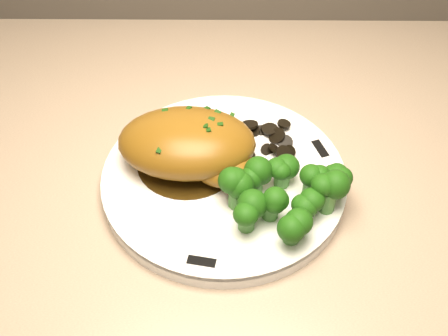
{
  "coord_description": "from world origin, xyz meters",
  "views": [
    {
      "loc": [
        0.16,
        1.2,
        1.38
      ],
      "look_at": [
        0.16,
        1.63,
        0.93
      ],
      "focal_mm": 45.0,
      "sensor_mm": 36.0,
      "label": 1
    }
  ],
  "objects_px": {
    "counter": "(219,334)",
    "plate": "(224,180)",
    "chicken_breast": "(191,146)",
    "broccoli_florets": "(287,194)"
  },
  "relations": [
    {
      "from": "counter",
      "to": "chicken_breast",
      "type": "xyz_separation_m",
      "value": [
        -0.03,
        -0.03,
        0.49
      ]
    },
    {
      "from": "chicken_breast",
      "to": "broccoli_florets",
      "type": "bearing_deg",
      "value": -29.96
    },
    {
      "from": "counter",
      "to": "broccoli_florets",
      "type": "height_order",
      "value": "counter"
    },
    {
      "from": "plate",
      "to": "broccoli_florets",
      "type": "distance_m",
      "value": 0.09
    },
    {
      "from": "counter",
      "to": "plate",
      "type": "relative_size",
      "value": 7.54
    },
    {
      "from": "broccoli_florets",
      "to": "plate",
      "type": "bearing_deg",
      "value": 143.6
    },
    {
      "from": "counter",
      "to": "broccoli_florets",
      "type": "bearing_deg",
      "value": -49.94
    },
    {
      "from": "plate",
      "to": "chicken_breast",
      "type": "relative_size",
      "value": 1.73
    },
    {
      "from": "chicken_breast",
      "to": "broccoli_florets",
      "type": "relative_size",
      "value": 1.21
    },
    {
      "from": "counter",
      "to": "chicken_breast",
      "type": "distance_m",
      "value": 0.49
    }
  ]
}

